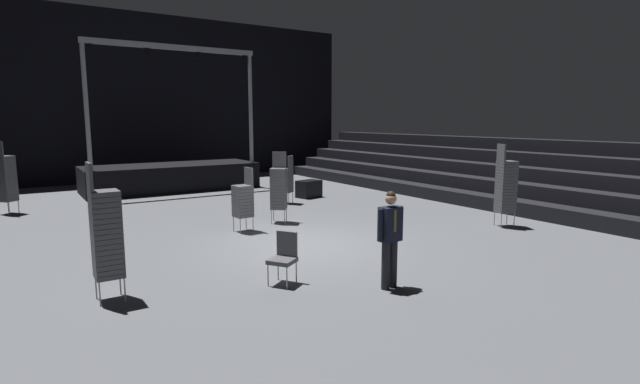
# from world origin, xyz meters

# --- Properties ---
(ground_plane) EXTENTS (22.00, 30.00, 0.10)m
(ground_plane) POSITION_xyz_m (0.00, 0.00, -0.05)
(ground_plane) COLOR #515459
(arena_end_wall) EXTENTS (22.00, 0.30, 8.00)m
(arena_end_wall) POSITION_xyz_m (0.00, 15.00, 4.00)
(arena_end_wall) COLOR black
(arena_end_wall) RESTS_ON ground_plane
(bleacher_bank_right) EXTENTS (3.75, 24.00, 2.25)m
(bleacher_bank_right) POSITION_xyz_m (9.12, 1.00, 1.12)
(bleacher_bank_right) COLOR black
(bleacher_bank_right) RESTS_ON ground_plane
(stage_riser) EXTENTS (6.98, 2.66, 5.85)m
(stage_riser) POSITION_xyz_m (0.00, 10.80, 0.65)
(stage_riser) COLOR black
(stage_riser) RESTS_ON ground_plane
(man_with_tie) EXTENTS (0.57, 0.25, 1.75)m
(man_with_tie) POSITION_xyz_m (-0.28, -3.38, 0.99)
(man_with_tie) COLOR black
(man_with_tie) RESTS_ON ground_plane
(chair_stack_front_left) EXTENTS (0.62, 0.62, 2.05)m
(chair_stack_front_left) POSITION_xyz_m (0.71, 2.56, 1.03)
(chair_stack_front_left) COLOR #B2B5BA
(chair_stack_front_left) RESTS_ON ground_plane
(chair_stack_front_right) EXTENTS (0.47, 0.47, 1.71)m
(chair_stack_front_right) POSITION_xyz_m (-0.63, 2.08, 0.86)
(chair_stack_front_right) COLOR #B2B5BA
(chair_stack_front_right) RESTS_ON ground_plane
(chair_stack_mid_left) EXTENTS (0.62, 0.62, 2.31)m
(chair_stack_mid_left) POSITION_xyz_m (-5.87, 8.41, 1.15)
(chair_stack_mid_left) COLOR #B2B5BA
(chair_stack_mid_left) RESTS_ON ground_plane
(chair_stack_mid_right) EXTENTS (0.62, 0.62, 1.71)m
(chair_stack_mid_right) POSITION_xyz_m (2.45, 5.26, 0.86)
(chair_stack_mid_right) COLOR #B2B5BA
(chair_stack_mid_right) RESTS_ON ground_plane
(chair_stack_mid_centre) EXTENTS (0.44, 0.44, 2.31)m
(chair_stack_mid_centre) POSITION_xyz_m (-4.54, -1.29, 1.15)
(chair_stack_mid_centre) COLOR #B2B5BA
(chair_stack_mid_centre) RESTS_ON ground_plane
(chair_stack_rear_left) EXTENTS (0.58, 0.58, 2.31)m
(chair_stack_rear_left) POSITION_xyz_m (5.73, -1.35, 1.15)
(chair_stack_rear_left) COLOR #B2B5BA
(chair_stack_rear_left) RESTS_ON ground_plane
(equipment_road_case) EXTENTS (1.01, 0.79, 0.65)m
(equipment_road_case) POSITION_xyz_m (3.84, 5.96, 0.33)
(equipment_road_case) COLOR black
(equipment_road_case) RESTS_ON ground_plane
(loose_chair_near_man) EXTENTS (0.61, 0.61, 0.95)m
(loose_chair_near_man) POSITION_xyz_m (-1.71, -2.12, 0.53)
(loose_chair_near_man) COLOR #B2B5BA
(loose_chair_near_man) RESTS_ON ground_plane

